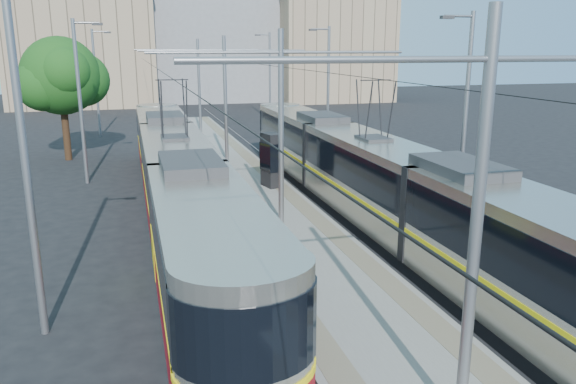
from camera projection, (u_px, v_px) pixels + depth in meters
name	position (u px, v px, depth m)	size (l,w,h in m)	color
ground	(367.00, 331.00, 13.61)	(160.00, 160.00, 0.00)	black
platform	(237.00, 176.00, 29.42)	(4.00, 50.00, 0.30)	gray
tactile_strip_left	(209.00, 174.00, 29.00)	(0.70, 50.00, 0.01)	gray
tactile_strip_right	(264.00, 171.00, 29.76)	(0.70, 50.00, 0.01)	gray
rails	(237.00, 178.00, 29.45)	(8.71, 70.00, 0.03)	gray
tram_left	(177.00, 179.00, 21.75)	(2.43, 28.48, 5.50)	black
tram_right	(372.00, 177.00, 21.51)	(2.43, 29.53, 5.50)	black
catenary	(246.00, 96.00, 25.67)	(9.20, 70.00, 7.00)	gray
street_lamps	(222.00, 92.00, 32.14)	(15.18, 38.22, 8.00)	gray
shelter	(272.00, 159.00, 26.21)	(0.93, 1.26, 2.52)	black
tree	(66.00, 77.00, 33.34)	(5.05, 4.66, 7.33)	#382314
building_left	(83.00, 49.00, 65.29)	(16.32, 12.24, 13.06)	tan
building_centre	(214.00, 33.00, 72.74)	(18.36, 14.28, 16.84)	gray
building_right	(331.00, 49.00, 71.30)	(14.28, 10.20, 12.88)	tan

